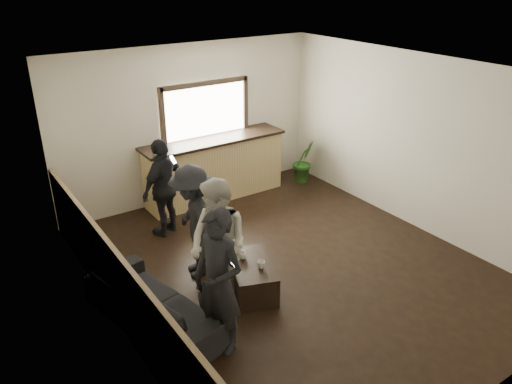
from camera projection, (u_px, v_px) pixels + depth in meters
ground at (289, 266)px, 7.24m from camera, size 5.00×6.00×0.01m
room_shell at (246, 185)px, 6.25m from camera, size 5.01×6.01×2.80m
bar_counter at (214, 165)px, 9.16m from camera, size 2.70×0.68×2.13m
sofa at (155, 303)px, 5.98m from camera, size 1.19×2.10×0.58m
coffee_table at (251, 277)px, 6.62m from camera, size 0.81×1.06×0.42m
cup_a at (242, 255)px, 6.63m from camera, size 0.17×0.17×0.10m
cup_b at (261, 265)px, 6.43m from camera, size 0.14×0.14×0.09m
potted_plant at (304, 161)px, 9.93m from camera, size 0.52×0.45×0.85m
person_a at (219, 282)px, 5.39m from camera, size 0.61×0.73×1.72m
person_b at (219, 245)px, 6.13m from camera, size 0.80×0.94×1.70m
person_c at (193, 222)px, 6.75m from camera, size 0.85×1.17×1.62m
person_d at (164, 187)px, 7.83m from camera, size 1.01×0.76×1.60m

